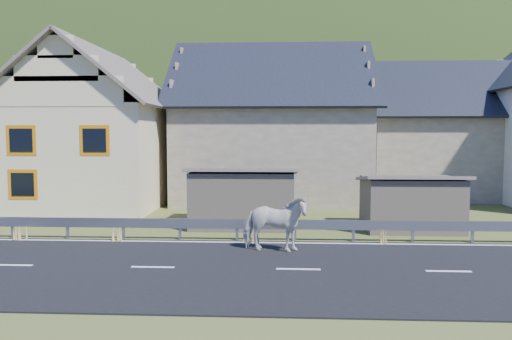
{
  "coord_description": "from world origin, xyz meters",
  "views": [
    {
      "loc": [
        -0.46,
        -13.3,
        3.76
      ],
      "look_at": [
        -1.37,
        4.2,
        2.41
      ],
      "focal_mm": 35.0,
      "sensor_mm": 36.0,
      "label": 1
    }
  ],
  "objects": [
    {
      "name": "ground",
      "position": [
        0.0,
        0.0,
        0.0
      ],
      "size": [
        160.0,
        160.0,
        0.0
      ],
      "primitive_type": "plane",
      "color": "#394A1E",
      "rests_on": "ground"
    },
    {
      "name": "road",
      "position": [
        0.0,
        0.0,
        0.02
      ],
      "size": [
        60.0,
        7.0,
        0.04
      ],
      "primitive_type": "cube",
      "color": "black",
      "rests_on": "ground"
    },
    {
      "name": "lane_markings",
      "position": [
        0.0,
        0.0,
        0.04
      ],
      "size": [
        60.0,
        6.6,
        0.01
      ],
      "primitive_type": "cube",
      "color": "silver",
      "rests_on": "road"
    },
    {
      "name": "guardrail",
      "position": [
        -0.0,
        3.68,
        0.56
      ],
      "size": [
        28.1,
        0.09,
        0.75
      ],
      "color": "#93969B",
      "rests_on": "ground"
    },
    {
      "name": "shed_left",
      "position": [
        -2.0,
        6.5,
        1.1
      ],
      "size": [
        4.3,
        3.3,
        2.4
      ],
      "primitive_type": "cube",
      "color": "brown",
      "rests_on": "ground"
    },
    {
      "name": "shed_right",
      "position": [
        4.5,
        6.0,
        1.0
      ],
      "size": [
        3.8,
        2.9,
        2.2
      ],
      "primitive_type": "cube",
      "color": "brown",
      "rests_on": "ground"
    },
    {
      "name": "house_cream",
      "position": [
        -10.0,
        12.0,
        4.36
      ],
      "size": [
        7.8,
        9.8,
        8.3
      ],
      "color": "beige",
      "rests_on": "ground"
    },
    {
      "name": "house_stone_a",
      "position": [
        -1.0,
        15.0,
        4.63
      ],
      "size": [
        10.8,
        9.8,
        8.9
      ],
      "color": "tan",
      "rests_on": "ground"
    },
    {
      "name": "house_stone_b",
      "position": [
        9.0,
        17.0,
        4.24
      ],
      "size": [
        9.8,
        8.8,
        8.1
      ],
      "color": "tan",
      "rests_on": "ground"
    },
    {
      "name": "mountain",
      "position": [
        5.0,
        180.0,
        -20.0
      ],
      "size": [
        440.0,
        280.0,
        260.0
      ],
      "primitive_type": "ellipsoid",
      "color": "#203513",
      "rests_on": "ground"
    },
    {
      "name": "conifer_patch",
      "position": [
        -55.0,
        110.0,
        6.0
      ],
      "size": [
        76.0,
        50.0,
        28.0
      ],
      "primitive_type": "ellipsoid",
      "color": "black",
      "rests_on": "ground"
    },
    {
      "name": "horse",
      "position": [
        -0.69,
        2.01,
        0.92
      ],
      "size": [
        1.23,
        2.21,
        1.77
      ],
      "primitive_type": "imported",
      "rotation": [
        0.0,
        0.0,
        1.43
      ],
      "color": "silver",
      "rests_on": "road"
    }
  ]
}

